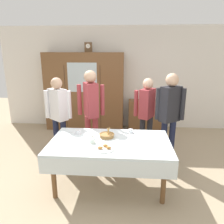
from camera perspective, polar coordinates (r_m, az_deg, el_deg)
name	(u,v)px	position (r m, az deg, el deg)	size (l,w,h in m)	color
ground_plane	(111,177)	(3.83, -0.24, -16.78)	(12.00, 12.00, 0.00)	tan
back_wall	(119,78)	(5.91, 1.85, 8.93)	(6.40, 0.10, 2.70)	silver
dining_table	(110,148)	(3.30, -0.59, -9.46)	(1.83, 1.08, 0.74)	brown
wall_cabinet	(85,92)	(5.78, -7.30, 5.34)	(2.06, 0.46, 2.04)	brown
mantel_clock	(88,47)	(5.66, -6.29, 16.73)	(0.18, 0.11, 0.24)	brown
bookshelf_low	(147,115)	(5.88, 9.27, -0.77)	(1.00, 0.35, 0.80)	brown
book_stack	(148,99)	(5.77, 9.46, 3.30)	(0.18, 0.20, 0.06)	#B29333
tea_cup_back_edge	(78,132)	(3.62, -9.08, -5.30)	(0.13, 0.13, 0.06)	white
tea_cup_center	(91,137)	(3.41, -5.59, -6.52)	(0.13, 0.13, 0.06)	white
tea_cup_mid_left	(92,141)	(3.25, -5.37, -7.70)	(0.13, 0.13, 0.06)	silver
tea_cup_far_right	(131,131)	(3.63, 4.98, -5.10)	(0.13, 0.13, 0.06)	white
bread_basket	(107,135)	(3.43, -1.37, -6.17)	(0.24, 0.24, 0.16)	#9E7542
pastry_plate	(104,148)	(3.05, -2.01, -9.61)	(0.28, 0.28, 0.05)	white
spoon_mid_right	(71,132)	(3.71, -10.84, -5.27)	(0.12, 0.02, 0.01)	silver
spoon_front_edge	(65,136)	(3.55, -12.31, -6.34)	(0.12, 0.02, 0.01)	silver
spoon_near_right	(124,150)	(3.02, 3.32, -10.10)	(0.12, 0.02, 0.01)	silver
person_behind_table_left	(58,110)	(4.24, -14.06, 0.40)	(0.52, 0.38, 1.60)	#191E38
person_behind_table_right	(147,109)	(4.35, 9.24, 0.74)	(0.52, 0.41, 1.56)	#232328
person_near_right_end	(170,110)	(3.98, 15.10, 0.41)	(0.52, 0.38, 1.70)	#191E38
person_beside_shelf	(91,106)	(4.10, -5.59, 1.63)	(0.52, 0.41, 1.73)	#933338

